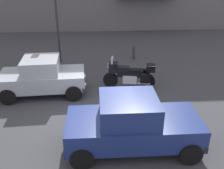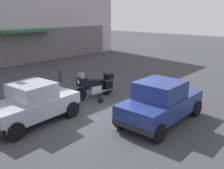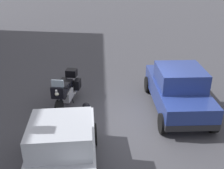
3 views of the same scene
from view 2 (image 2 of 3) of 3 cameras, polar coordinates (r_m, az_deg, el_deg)
The scene contains 6 objects.
ground_plane at distance 10.20m, azimuth 0.03°, elevation -7.55°, with size 80.00×80.00×0.00m, color #38383D.
motorcycle at distance 12.46m, azimuth -3.90°, elevation -0.17°, with size 2.25×0.94×1.36m.
helmet at distance 11.84m, azimuth -2.65°, elevation -3.45°, with size 0.28×0.28×0.28m, color black.
car_hatchback_near at distance 9.72m, azimuth 11.01°, elevation -3.93°, with size 3.88×1.79×1.64m.
car_compact_side at distance 9.98m, azimuth -17.36°, elevation -4.09°, with size 3.54×1.86×1.56m.
bollard_curbside at distance 15.59m, azimuth -11.62°, elevation 2.05°, with size 0.16×0.16×0.78m.
Camera 2 is at (-7.06, -6.14, 4.05)m, focal length 40.47 mm.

